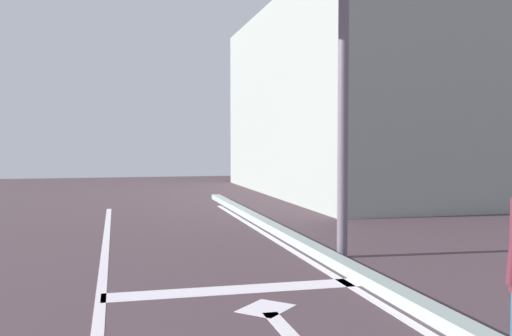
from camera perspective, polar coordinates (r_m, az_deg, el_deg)
name	(u,v)px	position (r m, az deg, el deg)	size (l,w,h in m)	color
lane_line_center	(98,330)	(5.68, -15.60, -15.41)	(0.12, 20.00, 0.01)	silver
lane_line_curbside	(387,308)	(6.31, 13.01, -13.54)	(0.12, 20.00, 0.01)	silver
stop_bar	(236,290)	(6.89, -2.07, -12.09)	(3.09, 0.40, 0.01)	silver
lane_arrow_stem	(290,335)	(5.38, 3.41, -16.34)	(0.16, 1.40, 0.01)	silver
lane_arrow_head	(266,308)	(6.16, 0.99, -13.87)	(0.56, 0.44, 0.01)	silver
curb_strip	(409,300)	(6.41, 15.06, -12.69)	(0.24, 24.00, 0.14)	#94A29B
traffic_signal_mast	(288,21)	(8.58, 3.19, 14.48)	(4.14, 0.34, 5.25)	#635963
building_block	(417,103)	(21.03, 15.86, 6.28)	(10.98, 12.50, 6.30)	gray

